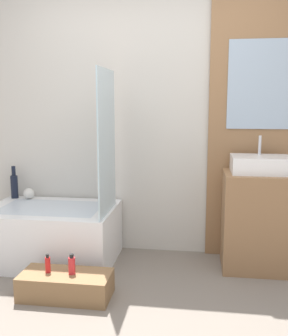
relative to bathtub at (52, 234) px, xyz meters
The scene contains 11 objects.
wall_tiled_back 1.43m from the bathtub, 26.09° to the left, with size 4.20×0.06×2.60m, color beige.
wall_wood_accent 2.12m from the bathtub, 11.86° to the left, with size 0.86×0.04×2.60m.
bathtub is the anchor object (origin of this frame).
glass_shower_screen 0.99m from the bathtub, ahead, with size 0.01×0.57×1.18m, color silver.
wooden_step_bench 0.73m from the bathtub, 61.33° to the right, with size 0.66×0.31×0.18m, color olive.
vanity_cabinet 1.80m from the bathtub, ahead, with size 0.59×0.48×0.83m, color #8E6642.
sink 1.91m from the bathtub, ahead, with size 0.48×0.35×0.30m.
vase_tall_dark 0.67m from the bathtub, 148.42° to the left, with size 0.07×0.07×0.31m.
vase_round_light 0.52m from the bathtub, 139.70° to the left, with size 0.10×0.10×0.10m, color silver.
bottle_soap_primary 0.66m from the bathtub, 71.35° to the right, with size 0.04×0.04×0.14m.
bottle_soap_secondary 0.74m from the bathtub, 57.98° to the right, with size 0.05×0.05×0.15m.
Camera 1 is at (0.41, -2.05, 1.40)m, focal length 42.00 mm.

